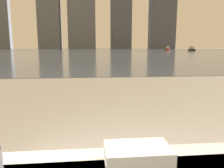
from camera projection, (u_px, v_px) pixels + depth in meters
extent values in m
cube|color=white|center=(137.00, 160.00, 0.89)|extent=(0.27, 0.17, 0.04)
cube|color=white|center=(138.00, 151.00, 0.89)|extent=(0.27, 0.17, 0.04)
cube|color=slate|center=(91.00, 50.00, 60.97)|extent=(180.00, 110.00, 0.01)
cube|color=#2D2D33|center=(192.00, 50.00, 53.41)|extent=(1.59, 3.16, 0.53)
cube|color=silver|center=(192.00, 48.00, 53.32)|extent=(0.95, 1.25, 0.60)
cube|color=maroon|center=(168.00, 49.00, 65.05)|extent=(2.16, 3.30, 0.55)
cube|color=silver|center=(168.00, 47.00, 64.95)|extent=(1.16, 1.38, 0.62)
cube|color=#4C515B|center=(121.00, 12.00, 114.29)|extent=(9.76, 12.62, 37.76)
cube|color=#4C515B|center=(163.00, 2.00, 115.55)|extent=(13.30, 7.27, 48.86)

